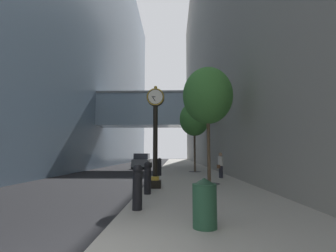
{
  "coord_description": "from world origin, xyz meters",
  "views": [
    {
      "loc": [
        1.45,
        -3.73,
        1.71
      ],
      "look_at": [
        0.82,
        23.73,
        4.82
      ],
      "focal_mm": 26.26,
      "sensor_mm": 36.0,
      "label": 1
    }
  ],
  "objects_px": {
    "bollard_fifth": "(160,166)",
    "bollard_nearest": "(137,186)",
    "street_tree_mid_near": "(194,119)",
    "pedestrian_walking": "(221,165)",
    "bollard_fourth": "(157,169)",
    "street_tree_near": "(208,96)",
    "trash_bin": "(205,202)",
    "car_grey_mid": "(142,161)",
    "bollard_second": "(148,177)",
    "car_silver_near": "(141,160)",
    "street_clock": "(155,131)"
  },
  "relations": [
    {
      "from": "bollard_fifth",
      "to": "bollard_nearest",
      "type": "bearing_deg",
      "value": -90.0
    },
    {
      "from": "street_tree_mid_near",
      "to": "pedestrian_walking",
      "type": "height_order",
      "value": "street_tree_mid_near"
    },
    {
      "from": "street_tree_mid_near",
      "to": "pedestrian_walking",
      "type": "distance_m",
      "value": 6.76
    },
    {
      "from": "bollard_nearest",
      "to": "bollard_fourth",
      "type": "xyz_separation_m",
      "value": [
        0.0,
        8.15,
        0.0
      ]
    },
    {
      "from": "bollard_fifth",
      "to": "street_tree_near",
      "type": "xyz_separation_m",
      "value": [
        2.89,
        -4.79,
        4.04
      ]
    },
    {
      "from": "bollard_fifth",
      "to": "pedestrian_walking",
      "type": "relative_size",
      "value": 0.77
    },
    {
      "from": "bollard_fourth",
      "to": "pedestrian_walking",
      "type": "relative_size",
      "value": 0.77
    },
    {
      "from": "street_tree_near",
      "to": "pedestrian_walking",
      "type": "distance_m",
      "value": 5.16
    },
    {
      "from": "bollard_fourth",
      "to": "bollard_fifth",
      "type": "height_order",
      "value": "same"
    },
    {
      "from": "trash_bin",
      "to": "car_grey_mid",
      "type": "height_order",
      "value": "car_grey_mid"
    },
    {
      "from": "bollard_second",
      "to": "trash_bin",
      "type": "distance_m",
      "value": 4.67
    },
    {
      "from": "bollard_second",
      "to": "trash_bin",
      "type": "relative_size",
      "value": 1.21
    },
    {
      "from": "car_silver_near",
      "to": "street_tree_mid_near",
      "type": "bearing_deg",
      "value": -67.29
    },
    {
      "from": "street_tree_mid_near",
      "to": "trash_bin",
      "type": "distance_m",
      "value": 16.96
    },
    {
      "from": "bollard_nearest",
      "to": "car_silver_near",
      "type": "relative_size",
      "value": 0.3
    },
    {
      "from": "car_silver_near",
      "to": "street_tree_near",
      "type": "bearing_deg",
      "value": -74.59
    },
    {
      "from": "bollard_second",
      "to": "street_tree_mid_near",
      "type": "bearing_deg",
      "value": 76.54
    },
    {
      "from": "street_tree_mid_near",
      "to": "car_silver_near",
      "type": "height_order",
      "value": "street_tree_mid_near"
    },
    {
      "from": "bollard_second",
      "to": "car_silver_near",
      "type": "xyz_separation_m",
      "value": [
        -4.14,
        28.84,
        -0.04
      ]
    },
    {
      "from": "bollard_nearest",
      "to": "street_tree_mid_near",
      "type": "height_order",
      "value": "street_tree_mid_near"
    },
    {
      "from": "trash_bin",
      "to": "street_tree_near",
      "type": "bearing_deg",
      "value": 81.17
    },
    {
      "from": "bollard_nearest",
      "to": "pedestrian_walking",
      "type": "distance_m",
      "value": 10.18
    },
    {
      "from": "car_grey_mid",
      "to": "bollard_second",
      "type": "bearing_deg",
      "value": -82.05
    },
    {
      "from": "street_clock",
      "to": "bollard_fifth",
      "type": "xyz_separation_m",
      "value": [
        -0.16,
        6.41,
        -1.99
      ]
    },
    {
      "from": "bollard_fourth",
      "to": "car_grey_mid",
      "type": "height_order",
      "value": "car_grey_mid"
    },
    {
      "from": "trash_bin",
      "to": "car_silver_near",
      "type": "distance_m",
      "value": 33.7
    },
    {
      "from": "bollard_fifth",
      "to": "street_tree_near",
      "type": "relative_size",
      "value": 0.2
    },
    {
      "from": "bollard_nearest",
      "to": "trash_bin",
      "type": "distance_m",
      "value": 2.36
    },
    {
      "from": "bollard_second",
      "to": "car_grey_mid",
      "type": "distance_m",
      "value": 19.94
    },
    {
      "from": "street_clock",
      "to": "bollard_nearest",
      "type": "bearing_deg",
      "value": -92.09
    },
    {
      "from": "car_grey_mid",
      "to": "bollard_fourth",
      "type": "bearing_deg",
      "value": -79.09
    },
    {
      "from": "bollard_fourth",
      "to": "bollard_fifth",
      "type": "relative_size",
      "value": 1.0
    },
    {
      "from": "trash_bin",
      "to": "bollard_second",
      "type": "bearing_deg",
      "value": 111.17
    },
    {
      "from": "bollard_fifth",
      "to": "car_grey_mid",
      "type": "height_order",
      "value": "car_grey_mid"
    },
    {
      "from": "bollard_fourth",
      "to": "car_silver_near",
      "type": "xyz_separation_m",
      "value": [
        -4.14,
        23.4,
        -0.04
      ]
    },
    {
      "from": "car_grey_mid",
      "to": "car_silver_near",
      "type": "bearing_deg",
      "value": 98.61
    },
    {
      "from": "bollard_fifth",
      "to": "street_clock",
      "type": "bearing_deg",
      "value": -88.54
    },
    {
      "from": "trash_bin",
      "to": "bollard_fourth",
      "type": "bearing_deg",
      "value": 99.78
    },
    {
      "from": "street_clock",
      "to": "car_silver_near",
      "type": "height_order",
      "value": "street_clock"
    },
    {
      "from": "bollard_nearest",
      "to": "car_grey_mid",
      "type": "bearing_deg",
      "value": 97.0
    },
    {
      "from": "car_silver_near",
      "to": "pedestrian_walking",
      "type": "bearing_deg",
      "value": -69.66
    },
    {
      "from": "bollard_fifth",
      "to": "trash_bin",
      "type": "bearing_deg",
      "value": -82.32
    },
    {
      "from": "bollard_fourth",
      "to": "trash_bin",
      "type": "relative_size",
      "value": 1.21
    },
    {
      "from": "street_clock",
      "to": "street_tree_near",
      "type": "relative_size",
      "value": 0.77
    },
    {
      "from": "pedestrian_walking",
      "to": "bollard_fourth",
      "type": "bearing_deg",
      "value": -164.25
    },
    {
      "from": "bollard_second",
      "to": "bollard_fourth",
      "type": "bearing_deg",
      "value": 90.0
    },
    {
      "from": "street_clock",
      "to": "bollard_second",
      "type": "bearing_deg",
      "value": -95.34
    },
    {
      "from": "bollard_fourth",
      "to": "car_silver_near",
      "type": "height_order",
      "value": "car_silver_near"
    },
    {
      "from": "street_clock",
      "to": "trash_bin",
      "type": "height_order",
      "value": "street_clock"
    },
    {
      "from": "bollard_fourth",
      "to": "street_tree_mid_near",
      "type": "distance_m",
      "value": 8.25
    }
  ]
}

